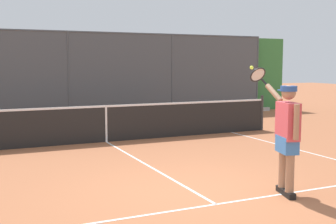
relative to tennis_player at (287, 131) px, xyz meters
name	(u,v)px	position (x,y,z in m)	size (l,w,h in m)	color
ground_plane	(195,192)	(1.22, -0.70, -1.01)	(60.00, 60.00, 0.00)	#A8603D
court_line_markings	(224,209)	(1.22, 0.20, -1.00)	(7.74, 10.18, 0.01)	white
fence_backdrop	(65,77)	(1.22, -10.85, 0.54)	(19.14, 1.37, 3.18)	#474C51
tennis_net	(106,123)	(1.22, -5.61, -0.51)	(9.94, 0.09, 1.07)	#2D2D2D
tennis_player	(287,131)	(0.00, 0.00, 0.00)	(0.39, 1.43, 2.00)	black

